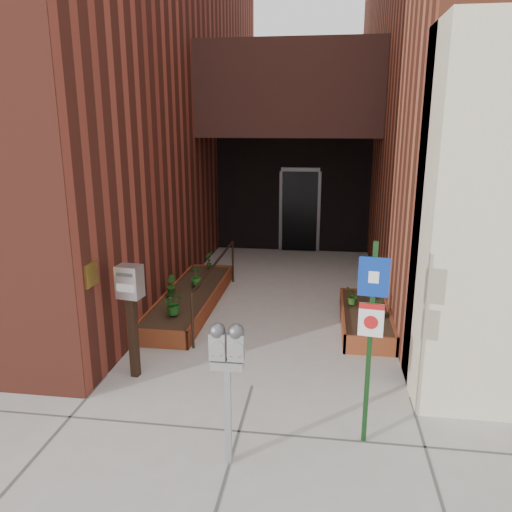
% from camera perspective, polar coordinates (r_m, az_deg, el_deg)
% --- Properties ---
extents(ground, '(80.00, 80.00, 0.00)m').
position_cam_1_polar(ground, '(6.71, -0.47, -14.64)').
color(ground, '#9E9991').
rests_on(ground, ground).
extents(architecture, '(20.00, 14.60, 10.00)m').
position_cam_1_polar(architecture, '(12.81, 3.51, 22.44)').
color(architecture, maroon).
rests_on(architecture, ground).
extents(planter_left, '(0.90, 3.60, 0.30)m').
position_cam_1_polar(planter_left, '(9.37, -7.47, -5.01)').
color(planter_left, brown).
rests_on(planter_left, ground).
extents(planter_right, '(0.80, 2.20, 0.30)m').
position_cam_1_polar(planter_right, '(8.62, 12.41, -7.07)').
color(planter_right, brown).
rests_on(planter_right, ground).
extents(handrail, '(0.04, 3.34, 0.90)m').
position_cam_1_polar(handrail, '(9.01, -4.61, -1.63)').
color(handrail, black).
rests_on(handrail, ground).
extents(parking_meter, '(0.34, 0.16, 1.51)m').
position_cam_1_polar(parking_meter, '(4.84, -3.33, -11.42)').
color(parking_meter, '#9F9FA1').
rests_on(parking_meter, ground).
extents(sign_post, '(0.30, 0.09, 2.21)m').
position_cam_1_polar(sign_post, '(5.20, 12.99, -7.57)').
color(sign_post, black).
rests_on(sign_post, ground).
extents(payment_dropbox, '(0.34, 0.27, 1.56)m').
position_cam_1_polar(payment_dropbox, '(6.70, -14.13, -4.63)').
color(payment_dropbox, black).
rests_on(payment_dropbox, ground).
extents(shrub_left_a, '(0.47, 0.47, 0.37)m').
position_cam_1_polar(shrub_left_a, '(8.23, -9.41, -5.35)').
color(shrub_left_a, '#1D631C').
rests_on(shrub_left_a, planter_left).
extents(shrub_left_b, '(0.28, 0.28, 0.37)m').
position_cam_1_polar(shrub_left_b, '(9.13, -9.73, -3.30)').
color(shrub_left_b, '#1D5518').
rests_on(shrub_left_b, planter_left).
extents(shrub_left_c, '(0.29, 0.29, 0.37)m').
position_cam_1_polar(shrub_left_c, '(9.58, -6.85, -2.30)').
color(shrub_left_c, '#20601B').
rests_on(shrub_left_c, planter_left).
extents(shrub_left_d, '(0.25, 0.25, 0.35)m').
position_cam_1_polar(shrub_left_d, '(10.73, -5.43, -0.43)').
color(shrub_left_d, '#245117').
rests_on(shrub_left_d, planter_left).
extents(shrub_right_a, '(0.18, 0.18, 0.31)m').
position_cam_1_polar(shrub_right_a, '(8.20, 13.51, -5.89)').
color(shrub_right_a, '#175319').
rests_on(shrub_right_a, planter_right).
extents(shrub_right_b, '(0.26, 0.26, 0.37)m').
position_cam_1_polar(shrub_right_b, '(8.40, 14.31, -5.21)').
color(shrub_right_b, '#195819').
rests_on(shrub_right_b, planter_right).
extents(shrub_right_c, '(0.35, 0.35, 0.29)m').
position_cam_1_polar(shrub_right_c, '(8.70, 10.99, -4.55)').
color(shrub_right_c, '#244F16').
rests_on(shrub_right_c, planter_right).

